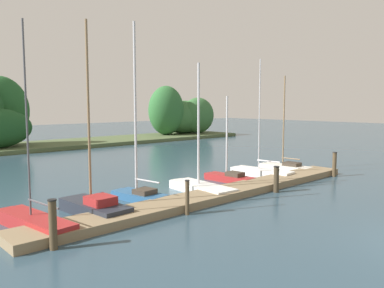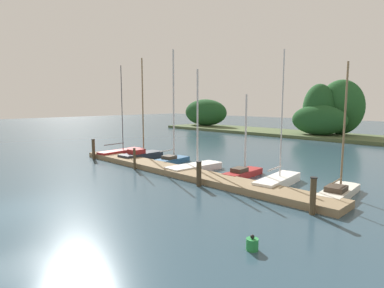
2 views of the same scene
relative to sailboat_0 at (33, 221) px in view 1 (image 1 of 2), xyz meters
name	(u,v)px [view 1 (image 1 of 2)]	position (x,y,z in m)	size (l,w,h in m)	color
dock_pier	(222,194)	(8.64, -1.35, -0.14)	(20.15, 1.80, 0.35)	#847051
far_shore	(55,122)	(12.55, 26.33, 2.29)	(56.41, 8.00, 7.30)	#4C5B38
sailboat_0	(33,221)	(0.00, 0.00, 0.00)	(1.49, 4.37, 7.49)	maroon
sailboat_1	(93,205)	(2.55, 0.20, 0.10)	(1.48, 3.90, 7.87)	#232833
sailboat_2	(138,189)	(5.35, 0.98, 0.19)	(1.54, 3.12, 8.28)	#285684
sailboat_3	(200,186)	(8.60, 0.15, 0.01)	(1.60, 4.31, 6.59)	white
sailboat_4	(228,176)	(11.80, 1.03, 0.00)	(1.14, 3.36, 4.97)	maroon
sailboat_5	(260,172)	(14.39, 0.71, -0.02)	(1.51, 4.21, 7.26)	white
sailboat_6	(285,166)	(17.52, 0.97, 0.00)	(1.35, 3.80, 6.40)	silver
mooring_piling_0	(53,224)	(-0.29, -2.45, 0.49)	(0.28, 0.28, 1.60)	#4C3D28
mooring_piling_1	(187,197)	(5.35, -2.46, 0.42)	(0.19, 0.19, 1.45)	#4C3D28
mooring_piling_2	(276,179)	(11.45, -2.55, 0.37)	(0.31, 0.31, 1.36)	#3D3323
mooring_piling_3	(334,164)	(17.76, -2.48, 0.47)	(0.28, 0.28, 1.55)	#4C3D28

